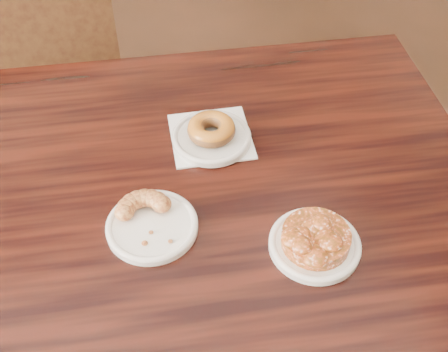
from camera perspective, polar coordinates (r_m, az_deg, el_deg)
name	(u,v)px	position (r m, az deg, el deg)	size (l,w,h in m)	color
cafe_table	(230,314)	(1.32, 0.58, -13.82)	(0.99, 0.99, 0.75)	black
chair_far	(56,81)	(1.85, -16.66, 9.20)	(0.42, 0.42, 0.90)	black
napkin	(211,136)	(1.13, -1.34, 4.06)	(0.16, 0.16, 0.00)	white
plate_donut	(212,138)	(1.12, -1.27, 3.90)	(0.16, 0.16, 0.01)	silver
plate_cruller	(152,226)	(0.98, -7.32, -5.10)	(0.16, 0.16, 0.01)	white
plate_fritter	(315,245)	(0.96, 9.18, -6.92)	(0.15, 0.15, 0.01)	white
glazed_donut	(211,129)	(1.10, -1.29, 4.77)	(0.10, 0.10, 0.03)	#9C5B16
apple_fritter	(316,236)	(0.94, 9.36, -6.02)	(0.15, 0.15, 0.04)	#4B2608
cruller_fragment	(151,218)	(0.96, -7.44, -4.30)	(0.11, 0.11, 0.03)	maroon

